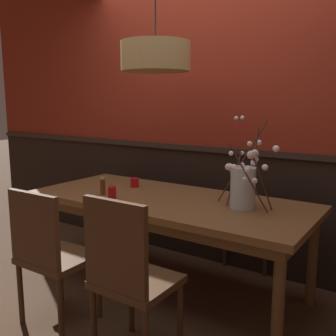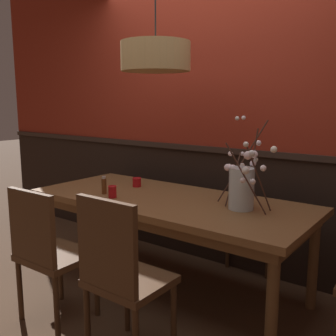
{
  "view_description": "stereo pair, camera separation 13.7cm",
  "coord_description": "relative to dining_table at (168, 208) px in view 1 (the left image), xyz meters",
  "views": [
    {
      "loc": [
        1.61,
        -2.38,
        1.47
      ],
      "look_at": [
        0.0,
        0.0,
        0.97
      ],
      "focal_mm": 41.22,
      "sensor_mm": 36.0,
      "label": 1
    },
    {
      "loc": [
        1.72,
        -2.3,
        1.47
      ],
      "look_at": [
        0.0,
        0.0,
        0.97
      ],
      "focal_mm": 41.22,
      "sensor_mm": 36.0,
      "label": 2
    }
  ],
  "objects": [
    {
      "name": "ground_plane",
      "position": [
        0.0,
        0.0,
        -0.66
      ],
      "size": [
        24.0,
        24.0,
        0.0
      ],
      "primitive_type": "plane",
      "color": "#4C3321"
    },
    {
      "name": "back_wall",
      "position": [
        0.0,
        0.73,
        0.75
      ],
      "size": [
        6.06,
        0.14,
        2.83
      ],
      "color": "black",
      "rests_on": "ground"
    },
    {
      "name": "dining_table",
      "position": [
        0.0,
        0.0,
        0.0
      ],
      "size": [
        2.19,
        0.93,
        0.74
      ],
      "color": "brown",
      "rests_on": "ground"
    },
    {
      "name": "chair_far_side_right",
      "position": [
        0.37,
        0.88,
        -0.14
      ],
      "size": [
        0.44,
        0.41,
        0.92
      ],
      "color": "#4C301C",
      "rests_on": "ground"
    },
    {
      "name": "chair_near_side_left",
      "position": [
        -0.34,
        -0.86,
        -0.14
      ],
      "size": [
        0.45,
        0.41,
        0.92
      ],
      "color": "#4C301C",
      "rests_on": "ground"
    },
    {
      "name": "chair_near_side_right",
      "position": [
        0.32,
        -0.86,
        -0.12
      ],
      "size": [
        0.43,
        0.39,
        0.97
      ],
      "color": "#4C301C",
      "rests_on": "ground"
    },
    {
      "name": "vase_with_blossoms",
      "position": [
        0.59,
        0.06,
        0.24
      ],
      "size": [
        0.48,
        0.61,
        0.62
      ],
      "color": "silver",
      "rests_on": "dining_table"
    },
    {
      "name": "candle_holder_nearer_center",
      "position": [
        -0.45,
        0.15,
        0.12
      ],
      "size": [
        0.08,
        0.08,
        0.08
      ],
      "color": "red",
      "rests_on": "dining_table"
    },
    {
      "name": "candle_holder_nearer_edge",
      "position": [
        -0.35,
        -0.25,
        0.13
      ],
      "size": [
        0.07,
        0.07,
        0.09
      ],
      "color": "red",
      "rests_on": "dining_table"
    },
    {
      "name": "condiment_bottle",
      "position": [
        -0.49,
        -0.2,
        0.15
      ],
      "size": [
        0.04,
        0.04,
        0.14
      ],
      "color": "brown",
      "rests_on": "dining_table"
    },
    {
      "name": "pendant_lamp",
      "position": [
        -0.07,
        -0.05,
        1.13
      ],
      "size": [
        0.5,
        0.5,
        1.14
      ],
      "color": "tan"
    }
  ]
}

